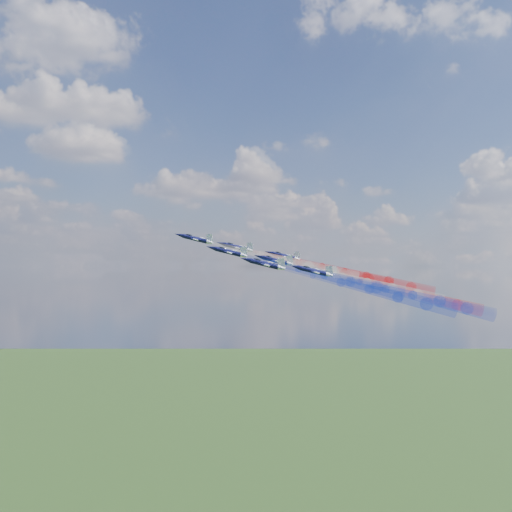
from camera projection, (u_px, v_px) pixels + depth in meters
name	position (u px, v px, depth m)	size (l,w,h in m)	color
jet_lead	(196.00, 239.00, 171.23)	(8.86, 11.07, 2.95)	black
trail_lead	(285.00, 260.00, 168.72)	(3.69, 39.97, 3.69)	white
jet_inner_left	(229.00, 252.00, 160.27)	(8.86, 11.07, 2.95)	black
trail_inner_left	(324.00, 275.00, 157.76)	(3.69, 39.97, 3.69)	#1731C8
jet_inner_right	(236.00, 247.00, 179.24)	(8.86, 11.07, 2.95)	black
trail_inner_right	(322.00, 268.00, 176.73)	(3.69, 39.97, 3.69)	red
jet_outer_left	(265.00, 264.00, 147.81)	(8.86, 11.07, 2.95)	black
trail_outer_left	(369.00, 289.00, 145.30)	(3.69, 39.97, 3.69)	#1731C8
jet_center_third	(275.00, 260.00, 168.34)	(8.86, 11.07, 2.95)	black
trail_center_third	(367.00, 283.00, 165.83)	(3.69, 39.97, 3.69)	white
jet_outer_right	(284.00, 256.00, 187.72)	(8.86, 11.07, 2.95)	black
trail_outer_right	(366.00, 276.00, 185.21)	(3.69, 39.97, 3.69)	red
jet_rear_left	(314.00, 271.00, 157.27)	(8.86, 11.07, 2.95)	black
trail_rear_left	(413.00, 295.00, 154.76)	(3.69, 39.97, 3.69)	#1731C8
jet_rear_right	(320.00, 271.00, 175.08)	(8.86, 11.07, 2.95)	black
trail_rear_right	(409.00, 293.00, 172.57)	(3.69, 39.97, 3.69)	red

